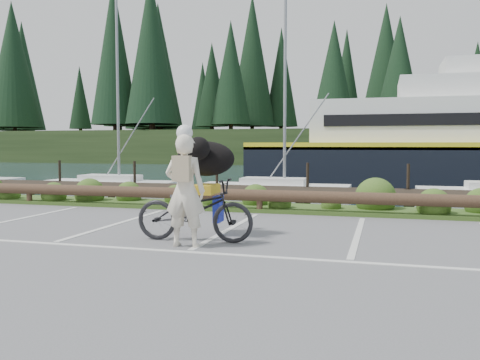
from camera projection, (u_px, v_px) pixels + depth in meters
The scene contains 7 objects.
ground at pixel (196, 247), 8.67m from camera, with size 72.00×72.00×0.00m, color #5B5B5E.
harbor_backdrop at pixel (367, 155), 83.86m from camera, with size 170.00×160.00×30.00m.
vegetation_strip at pixel (266, 208), 13.76m from camera, with size 34.00×1.60×0.10m, color #3D5B21.
log_rail at pixel (260, 213), 13.09m from camera, with size 32.00×0.30×0.60m, color #443021, non-canonical shape.
bicycle at pixel (194, 210), 9.20m from camera, with size 0.76×2.18×1.15m, color black.
cyclist at pixel (185, 191), 8.68m from camera, with size 0.71×0.46×1.94m, color #F4E8CF.
dog at pixel (205, 159), 9.82m from camera, with size 1.17×0.57×0.68m, color black.
Camera 1 is at (3.07, -8.04, 1.76)m, focal length 38.00 mm.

